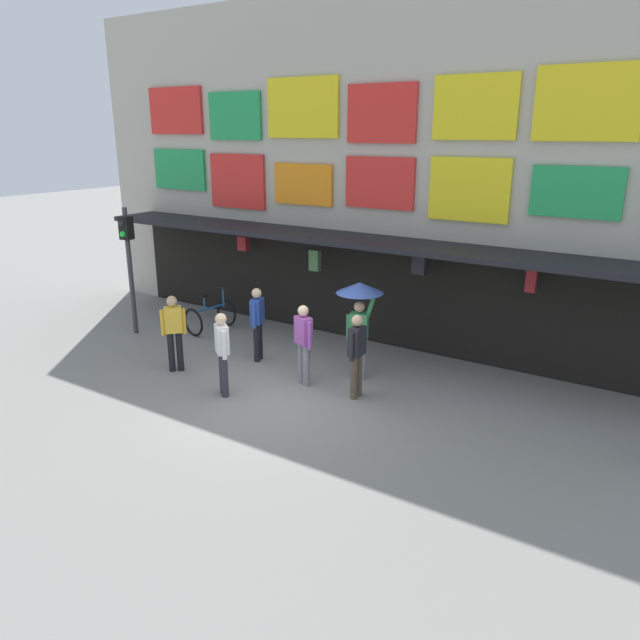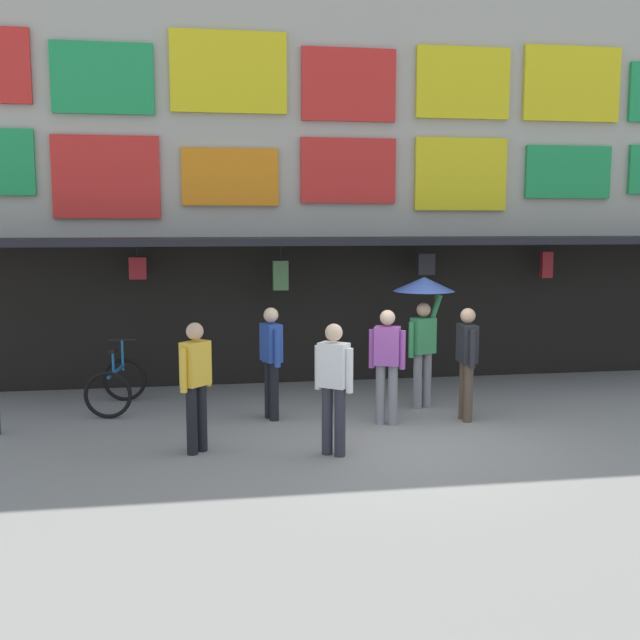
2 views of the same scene
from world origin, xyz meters
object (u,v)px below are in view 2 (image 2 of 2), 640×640
object	(u,v)px
pedestrian_with_umbrella	(424,305)
pedestrian_in_red	(271,357)
pedestrian_in_black	(467,358)
pedestrian_in_purple	(387,360)
bicycle_parked	(117,385)
pedestrian_in_yellow	(196,380)
pedestrian_in_green	(334,382)

from	to	relation	value
pedestrian_with_umbrella	pedestrian_in_red	xyz separation A→B (m)	(-2.42, -0.30, -0.69)
pedestrian_in_red	pedestrian_in_black	bearing A→B (deg)	-10.31
pedestrian_with_umbrella	pedestrian_in_purple	size ratio (longest dim) A/B	1.24
bicycle_parked	pedestrian_in_yellow	world-z (taller)	pedestrian_in_yellow
bicycle_parked	pedestrian_in_red	size ratio (longest dim) A/B	0.74
pedestrian_with_umbrella	pedestrian_in_purple	world-z (taller)	pedestrian_with_umbrella
pedestrian_in_purple	pedestrian_in_black	distance (m)	1.22
pedestrian_in_green	pedestrian_in_purple	bearing A→B (deg)	51.97
pedestrian_in_purple	pedestrian_in_yellow	xyz separation A→B (m)	(-2.71, -0.92, 0.00)
pedestrian_with_umbrella	pedestrian_in_red	size ratio (longest dim) A/B	1.24
pedestrian_in_red	pedestrian_in_yellow	bearing A→B (deg)	-126.62
pedestrian_in_black	pedestrian_in_red	xyz separation A→B (m)	(-2.84, 0.52, 0.00)
bicycle_parked	pedestrian_in_purple	bearing A→B (deg)	-20.88
bicycle_parked	pedestrian_in_red	world-z (taller)	pedestrian_in_red
bicycle_parked	pedestrian_in_yellow	bearing A→B (deg)	-62.65
pedestrian_in_green	pedestrian_with_umbrella	bearing A→B (deg)	49.93
pedestrian_in_yellow	pedestrian_in_green	size ratio (longest dim) A/B	1.00
bicycle_parked	pedestrian_in_green	xyz separation A→B (m)	(2.96, -2.81, 0.55)
pedestrian_in_black	bicycle_parked	bearing A→B (deg)	164.06
pedestrian_in_green	pedestrian_in_black	bearing A→B (deg)	30.75
pedestrian_in_yellow	pedestrian_in_red	world-z (taller)	same
pedestrian_in_yellow	pedestrian_in_red	xyz separation A→B (m)	(1.09, 1.47, 0.00)
pedestrian_in_yellow	bicycle_parked	bearing A→B (deg)	117.35
pedestrian_in_black	pedestrian_in_green	distance (m)	2.59
pedestrian_with_umbrella	pedestrian_in_black	distance (m)	1.15
bicycle_parked	pedestrian_in_black	xyz separation A→B (m)	(5.19, -1.48, 0.55)
pedestrian_in_purple	pedestrian_in_green	distance (m)	1.64
bicycle_parked	pedestrian_in_green	distance (m)	4.12
pedestrian_with_umbrella	pedestrian_in_red	world-z (taller)	pedestrian_with_umbrella
pedestrian_in_purple	pedestrian_in_red	size ratio (longest dim) A/B	1.00
bicycle_parked	pedestrian_in_red	xyz separation A→B (m)	(2.35, -0.97, 0.55)
pedestrian_in_yellow	pedestrian_in_black	bearing A→B (deg)	13.61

